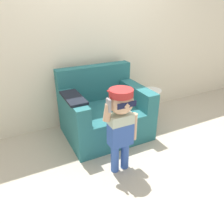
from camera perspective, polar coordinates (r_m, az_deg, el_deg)
ground_plane at (r=3.17m, az=1.11°, el=-6.43°), size 10.00×10.00×0.00m
wall_back at (r=3.32m, az=-4.70°, el=19.13°), size 10.00×0.05×2.60m
armchair at (r=3.11m, az=-2.09°, el=-0.25°), size 1.13×0.91×0.93m
person_child at (r=2.25m, az=2.32°, el=-1.84°), size 0.40×0.30×0.98m
side_table at (r=3.54m, az=10.12°, el=2.59°), size 0.30×0.30×0.52m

